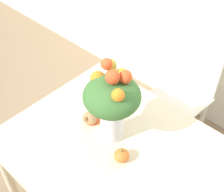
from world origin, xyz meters
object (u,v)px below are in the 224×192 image
(flower_vase, at_px, (112,101))
(pumpkin, at_px, (122,155))
(dining_chair_near_window, at_px, (183,92))
(turkey_figurine, at_px, (91,117))

(flower_vase, relative_size, pumpkin, 6.19)
(pumpkin, bearing_deg, dining_chair_near_window, 100.40)
(pumpkin, relative_size, turkey_figurine, 0.66)
(flower_vase, bearing_deg, turkey_figurine, -175.32)
(pumpkin, xyz_separation_m, dining_chair_near_window, (-0.17, 0.95, -0.27))
(turkey_figurine, bearing_deg, pumpkin, -14.41)
(turkey_figurine, xyz_separation_m, dining_chair_near_window, (0.15, 0.86, -0.28))
(flower_vase, height_order, dining_chair_near_window, flower_vase)
(dining_chair_near_window, bearing_deg, flower_vase, -84.92)
(flower_vase, bearing_deg, pumpkin, -30.77)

